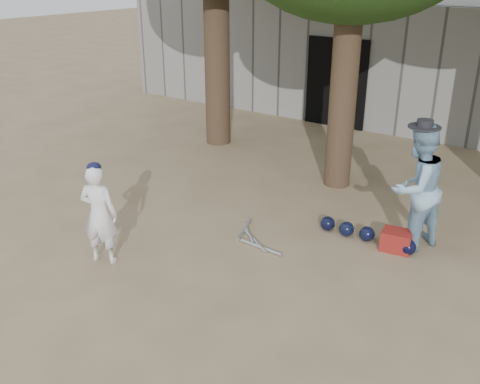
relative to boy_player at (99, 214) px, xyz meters
The scene contains 7 objects.
ground 1.14m from the boy_player, 17.40° to the left, with size 70.00×70.00×0.00m, color #937C5E.
boy_player is the anchor object (origin of this frame).
spectator_blue 4.42m from the boy_player, 40.21° to the left, with size 0.90×0.70×1.85m, color #88B3D2.
red_bag 4.22m from the boy_player, 38.88° to the left, with size 0.42×0.32×0.30m, color #9B2C14.
back_building 10.66m from the boy_player, 85.44° to the left, with size 16.00×5.24×3.00m.
helmet_row 3.89m from the boy_player, 43.17° to the left, with size 1.51×0.31×0.23m.
bat_pile 2.29m from the boy_player, 51.19° to the left, with size 1.04×0.81×0.06m.
Camera 1 is at (4.46, -4.54, 3.83)m, focal length 40.00 mm.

